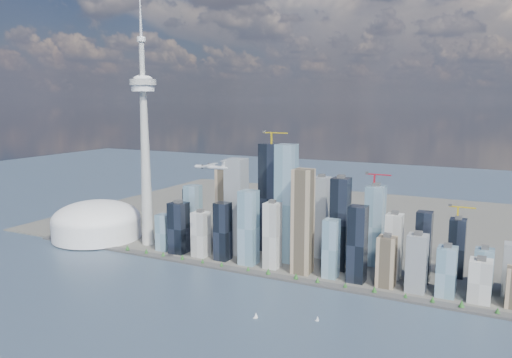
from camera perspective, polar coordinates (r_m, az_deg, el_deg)
The scene contains 10 objects.
ground at distance 736.78m, azimuth -8.91°, elevation -16.65°, with size 4000.00×4000.00×0.00m, color #2C3D4E.
seawall at distance 934.21m, azimuth 0.17°, elevation -10.75°, with size 1100.00×22.00×4.00m, color #383838.
land at distance 1335.71m, azimuth 8.83°, elevation -4.81°, with size 1400.00×900.00×3.00m, color #4C4C47.
shoreline_trees at distance 931.94m, azimuth 0.17°, elevation -10.36°, with size 960.53×7.20×8.80m.
skyscraper_cluster at distance 965.16m, azimuth 5.67°, elevation -5.41°, with size 736.00×142.00×252.69m.
needle_tower at distance 1096.89m, azimuth -12.60°, elevation 4.50°, with size 56.00×56.00×550.50m.
dome_stadium at distance 1212.51m, azimuth -17.74°, elevation -4.71°, with size 200.00×200.00×86.00m.
airplane at distance 850.25m, azimuth -5.23°, elevation 1.41°, with size 65.21×57.71×15.89m.
sailboat_west at distance 760.07m, azimuth -0.03°, elevation -15.43°, with size 7.45×3.67×10.36m.
sailboat_east at distance 757.86m, azimuth 7.03°, elevation -15.62°, with size 6.14×2.19×8.48m.
Camera 1 is at (391.82, -537.31, 317.22)m, focal length 35.00 mm.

